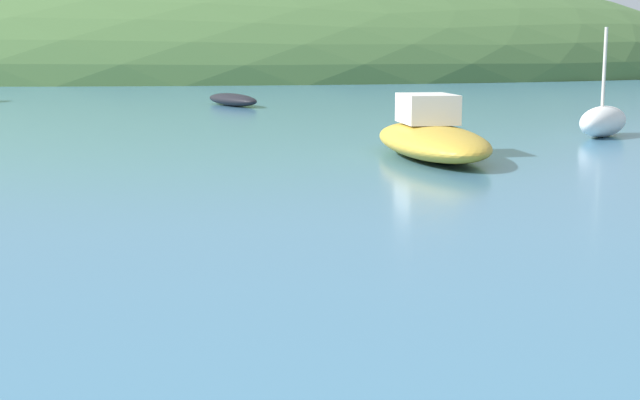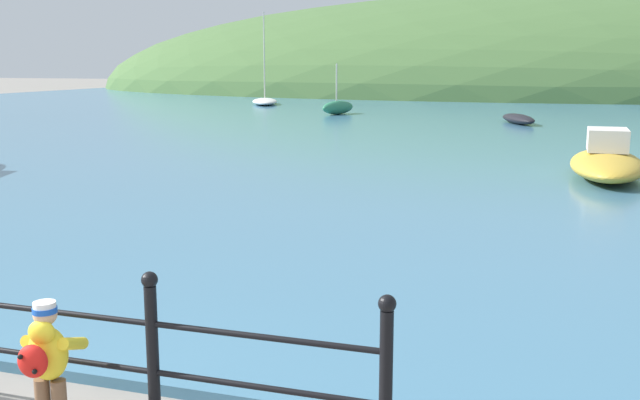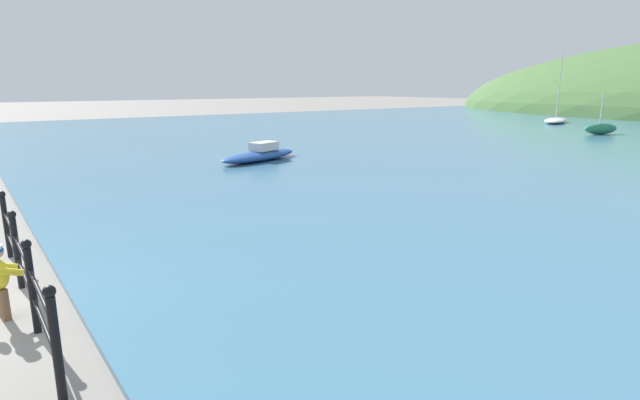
% 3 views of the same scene
% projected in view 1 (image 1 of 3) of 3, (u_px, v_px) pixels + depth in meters
% --- Properties ---
extents(water, '(80.00, 60.00, 0.10)m').
position_uv_depth(water, '(172.00, 103.00, 31.27)').
color(water, teal).
rests_on(water, ground).
extents(far_hillside, '(83.20, 45.76, 17.30)m').
position_uv_depth(far_hillside, '(184.00, 75.00, 67.08)').
color(far_hillside, '#476B38').
rests_on(far_hillside, ground).
extents(boat_far_left, '(1.94, 1.97, 2.28)m').
position_uv_depth(boat_far_left, '(603.00, 121.00, 18.78)').
color(boat_far_left, silver).
rests_on(boat_far_left, water).
extents(boat_white_sailboat, '(2.01, 3.37, 0.40)m').
position_uv_depth(boat_white_sailboat, '(232.00, 100.00, 29.17)').
color(boat_white_sailboat, black).
rests_on(boat_white_sailboat, water).
extents(boat_twin_mast, '(1.59, 4.40, 1.07)m').
position_uv_depth(boat_twin_mast, '(431.00, 137.00, 15.24)').
color(boat_twin_mast, gold).
rests_on(boat_twin_mast, water).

